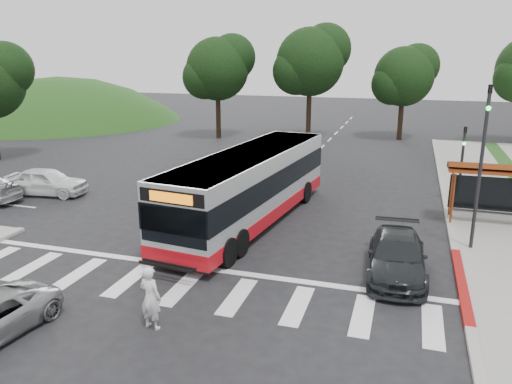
% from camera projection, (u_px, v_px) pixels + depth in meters
% --- Properties ---
extents(ground, '(140.00, 140.00, 0.00)m').
position_uv_depth(ground, '(232.00, 237.00, 21.31)').
color(ground, black).
rests_on(ground, ground).
extents(sidewalk_east, '(4.00, 40.00, 0.12)m').
position_uv_depth(sidewalk_east, '(487.00, 206.00, 25.50)').
color(sidewalk_east, gray).
rests_on(sidewalk_east, ground).
extents(curb_east, '(0.30, 40.00, 0.15)m').
position_uv_depth(curb_east, '(446.00, 202.00, 26.07)').
color(curb_east, '#9E9991').
rests_on(curb_east, ground).
extents(curb_east_red, '(0.32, 6.00, 0.15)m').
position_uv_depth(curb_east_red, '(462.00, 284.00, 16.88)').
color(curb_east_red, maroon).
rests_on(curb_east_red, ground).
extents(hillside_nw, '(44.00, 44.00, 10.00)m').
position_uv_depth(hillside_nw, '(61.00, 120.00, 58.04)').
color(hillside_nw, '#1B3D13').
rests_on(hillside_nw, ground).
extents(crosswalk_ladder, '(18.00, 2.60, 0.01)m').
position_uv_depth(crosswalk_ladder, '(181.00, 288.00, 16.71)').
color(crosswalk_ladder, silver).
rests_on(crosswalk_ladder, ground).
extents(bus_shelter, '(4.20, 1.60, 2.86)m').
position_uv_depth(bus_shelter, '(497.00, 175.00, 22.28)').
color(bus_shelter, brown).
rests_on(bus_shelter, sidewalk_east).
extents(traffic_signal_ne_tall, '(0.18, 0.37, 6.50)m').
position_uv_depth(traffic_signal_ne_tall, '(482.00, 155.00, 18.89)').
color(traffic_signal_ne_tall, black).
rests_on(traffic_signal_ne_tall, ground).
extents(traffic_signal_ne_short, '(0.18, 0.37, 4.00)m').
position_uv_depth(traffic_signal_ne_short, '(462.00, 156.00, 25.70)').
color(traffic_signal_ne_short, black).
rests_on(traffic_signal_ne_short, ground).
extents(tree_north_a, '(6.60, 6.15, 10.17)m').
position_uv_depth(tree_north_a, '(311.00, 61.00, 43.95)').
color(tree_north_a, black).
rests_on(tree_north_a, ground).
extents(tree_north_b, '(5.72, 5.33, 8.43)m').
position_uv_depth(tree_north_b, '(405.00, 76.00, 43.84)').
color(tree_north_b, black).
rests_on(tree_north_b, ground).
extents(tree_north_c, '(6.16, 5.74, 9.30)m').
position_uv_depth(tree_north_c, '(218.00, 68.00, 44.57)').
color(tree_north_c, black).
rests_on(tree_north_c, ground).
extents(transit_bus, '(4.26, 13.01, 3.30)m').
position_uv_depth(transit_bus, '(250.00, 188.00, 22.79)').
color(transit_bus, '#B8BABD').
rests_on(transit_bus, ground).
extents(pedestrian, '(0.76, 0.57, 1.89)m').
position_uv_depth(pedestrian, '(150.00, 298.00, 14.07)').
color(pedestrian, white).
rests_on(pedestrian, ground).
extents(dark_sedan, '(2.22, 4.95, 1.41)m').
position_uv_depth(dark_sedan, '(397.00, 256.00, 17.57)').
color(dark_sedan, '#222527').
rests_on(dark_sedan, ground).
extents(west_car_white, '(4.65, 2.35, 1.52)m').
position_uv_depth(west_car_white, '(46.00, 181.00, 27.50)').
color(west_car_white, white).
rests_on(west_car_white, ground).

